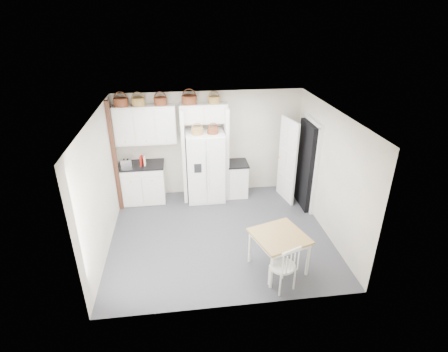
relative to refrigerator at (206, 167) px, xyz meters
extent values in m
plane|color=#3E3E43|center=(0.15, -1.60, -0.86)|extent=(4.50, 4.50, 0.00)
plane|color=white|center=(0.15, -1.60, 1.74)|extent=(4.50, 4.50, 0.00)
plane|color=#AFA89E|center=(0.15, 0.40, 0.44)|extent=(4.50, 0.00, 4.50)
plane|color=#AFA89E|center=(-2.10, -1.60, 0.44)|extent=(0.00, 4.00, 4.00)
plane|color=#AFA89E|center=(2.40, -1.60, 0.44)|extent=(0.00, 4.00, 4.00)
cube|color=white|center=(0.00, 0.00, 0.00)|extent=(0.89, 0.72, 1.73)
cube|color=white|center=(-1.52, 0.10, -0.40)|extent=(1.01, 0.64, 0.94)
cube|color=white|center=(0.80, 0.10, -0.44)|extent=(0.48, 0.57, 0.84)
cube|color=olive|center=(1.07, -2.80, -0.50)|extent=(1.09, 1.09, 0.72)
cube|color=white|center=(1.01, -3.29, -0.42)|extent=(0.56, 0.53, 0.89)
cube|color=black|center=(-1.52, 0.10, 0.09)|extent=(1.05, 0.68, 0.04)
cube|color=black|center=(0.80, 0.10, 0.00)|extent=(0.52, 0.61, 0.04)
cube|color=silver|center=(-1.86, 0.01, 0.20)|extent=(0.26, 0.16, 0.17)
cube|color=maroon|center=(-1.50, 0.02, 0.23)|extent=(0.07, 0.16, 0.24)
cube|color=beige|center=(-1.43, 0.02, 0.22)|extent=(0.03, 0.14, 0.21)
cylinder|color=#56261B|center=(-1.83, 0.23, 1.58)|extent=(0.32, 0.32, 0.18)
cylinder|color=brown|center=(-1.46, 0.23, 1.57)|extent=(0.30, 0.30, 0.17)
cylinder|color=#56261B|center=(-0.96, 0.23, 1.57)|extent=(0.30, 0.30, 0.17)
cylinder|color=#56261B|center=(-0.32, 0.23, 1.58)|extent=(0.34, 0.34, 0.19)
cylinder|color=brown|center=(0.25, 0.23, 1.56)|extent=(0.28, 0.28, 0.16)
cylinder|color=brown|center=(-0.17, -0.10, 0.94)|extent=(0.27, 0.27, 0.14)
cylinder|color=#56261B|center=(0.18, -0.10, 0.93)|extent=(0.26, 0.26, 0.14)
cube|color=white|center=(-1.35, 0.23, 1.04)|extent=(1.40, 0.34, 0.90)
cube|color=white|center=(0.00, 0.23, 1.26)|extent=(1.12, 0.34, 0.45)
cube|color=white|center=(-0.51, 0.10, 0.29)|extent=(0.08, 0.60, 2.30)
cube|color=white|center=(0.51, 0.10, 0.29)|extent=(0.08, 0.60, 2.30)
cube|color=black|center=(-2.05, -0.25, 0.44)|extent=(0.09, 0.09, 2.60)
cube|color=black|center=(2.31, -0.60, 0.16)|extent=(0.18, 0.85, 2.05)
cube|color=white|center=(1.95, -0.27, 0.16)|extent=(0.21, 0.79, 2.05)
camera|label=1|loc=(-0.55, -7.71, 3.46)|focal=28.00mm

